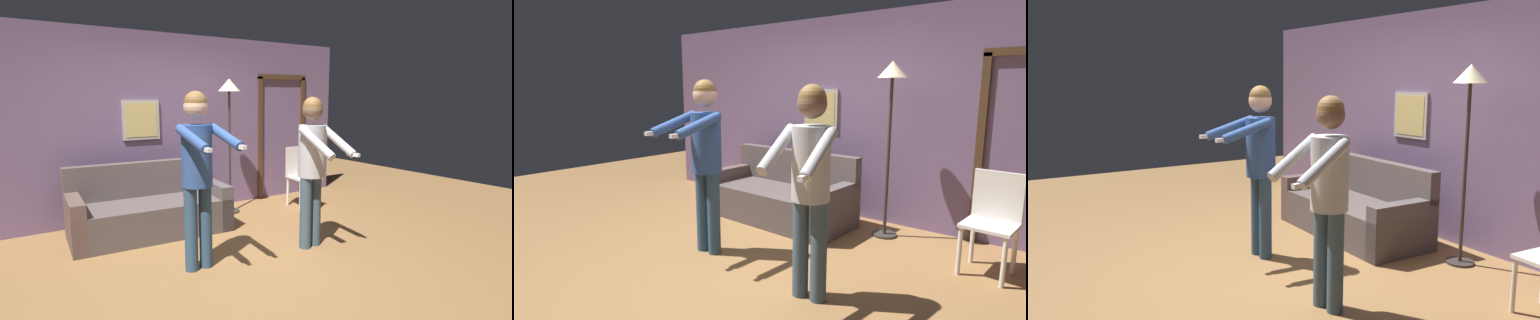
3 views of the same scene
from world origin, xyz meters
TOP-DOWN VIEW (x-y plane):
  - ground_plane at (0.00, 0.00)m, footprint 12.00×12.00m
  - back_wall_assembly at (0.03, 2.12)m, footprint 6.40×0.10m
  - couch at (-0.48, 1.37)m, footprint 1.94×0.95m
  - torchiere_lamp at (0.83, 1.64)m, footprint 0.32×0.32m
  - person_standing_left at (-0.42, 0.04)m, footprint 0.45×0.74m
  - person_standing_right at (0.91, -0.10)m, footprint 0.48×0.64m
  - dining_chair_distant at (1.96, 1.36)m, footprint 0.46×0.46m

SIDE VIEW (x-z plane):
  - ground_plane at x=0.00m, z-range 0.00..0.00m
  - couch at x=-0.48m, z-range -0.16..0.71m
  - dining_chair_distant at x=1.96m, z-range 0.06..0.99m
  - person_standing_right at x=0.91m, z-range 0.18..1.89m
  - person_standing_left at x=-0.42m, z-range 0.20..1.96m
  - back_wall_assembly at x=0.03m, z-range 0.00..2.60m
  - torchiere_lamp at x=0.83m, z-range 0.64..2.61m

